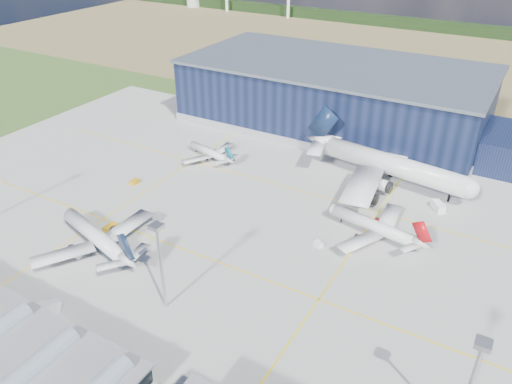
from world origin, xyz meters
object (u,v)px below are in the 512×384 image
gse_cart_b (318,244)px  airliner_navy (94,229)px  airliner_widebody (394,155)px  hangar (340,98)px  car_b (81,341)px  airstair (50,312)px  airliner_red (373,220)px  gse_van_b (438,206)px  airliner_regional (209,148)px  gse_tug_b (135,182)px  light_mast_center (160,253)px  gse_tug_a (111,228)px  light_mast_east (473,375)px

gse_cart_b → airliner_navy: bearing=149.0°
airliner_navy → airliner_widebody: 96.11m
hangar → car_b: hangar is taller
airstair → airliner_red: bearing=49.8°
hangar → airstair: (-13.02, -140.80, -9.90)m
hangar → airliner_red: size_ratio=4.52×
airliner_widebody → gse_van_b: 22.12m
hangar → airliner_regional: hangar is taller
airliner_red → airstair: bearing=63.5°
car_b → airliner_red: bearing=-22.5°
airliner_red → gse_tug_b: (-78.82, -10.57, -4.53)m
airliner_red → gse_cart_b: (-10.94, -12.12, -4.64)m
light_mast_center → gse_cart_b: light_mast_center is taller
airstair → gse_cart_b: bearing=50.8°
gse_tug_a → car_b: gse_tug_a is taller
gse_tug_a → car_b: bearing=-53.8°
airliner_widebody → car_b: 109.53m
light_mast_east → airliner_widebody: 93.02m
gse_cart_b → car_b: bearing=-178.7°
gse_tug_a → hangar: bearing=76.4°
airliner_widebody → gse_van_b: bearing=-19.4°
airliner_red → airliner_navy: bearing=45.4°
gse_tug_a → airstair: size_ratio=0.75×
gse_van_b → gse_cart_b: bearing=-162.9°
airliner_red → airliner_widebody: 33.69m
gse_tug_a → airliner_regional: bearing=92.7°
airliner_navy → gse_cart_b: airliner_navy is taller
gse_tug_a → gse_cart_b: size_ratio=1.48×
hangar → airliner_regional: (-28.86, -54.80, -7.58)m
gse_tug_a → gse_van_b: (79.09, 58.57, 0.40)m
gse_tug_b → car_b: gse_tug_b is taller
gse_tug_a → light_mast_east: bearing=-9.5°
airstair → car_b: 12.03m
airliner_red → airstair: size_ratio=5.99×
gse_tug_a → car_b: 43.13m
airliner_widebody → gse_van_b: (17.78, -9.54, -9.06)m
light_mast_east → gse_cart_b: light_mast_east is taller
gse_van_b → car_b: 107.81m
light_mast_east → gse_cart_b: 61.12m
hangar → light_mast_east: hangar is taller
light_mast_east → gse_cart_b: (-43.88, 39.88, -14.85)m
light_mast_center → light_mast_east: (65.00, 0.00, 0.00)m
light_mast_east → airliner_red: (-32.94, 52.00, -10.21)m
airliner_red → airliner_widebody: size_ratio=0.51×
gse_van_b → light_mast_east: bearing=-114.1°
gse_tug_b → car_b: size_ratio=0.84×
airliner_navy → gse_tug_b: 36.49m
hangar → airliner_red: hangar is taller
light_mast_east → gse_cart_b: size_ratio=8.52×
light_mast_center → car_b: 24.78m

